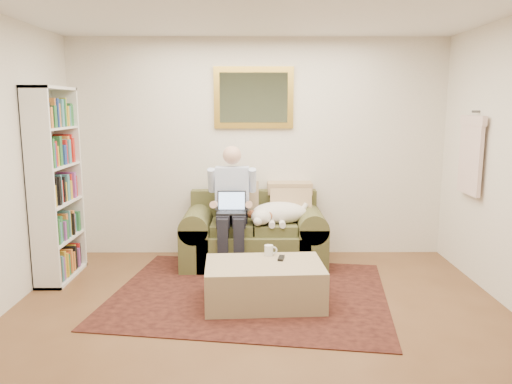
{
  "coord_description": "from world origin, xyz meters",
  "views": [
    {
      "loc": [
        -0.05,
        -3.51,
        1.81
      ],
      "look_at": [
        -0.02,
        1.44,
        0.95
      ],
      "focal_mm": 35.0,
      "sensor_mm": 36.0,
      "label": 1
    }
  ],
  "objects_px": {
    "sofa": "(254,240)",
    "laptop": "(232,207)",
    "coffee_mug": "(269,250)",
    "bookshelf": "(56,185)",
    "sleeping_dog": "(280,213)",
    "seated_man": "(232,209)",
    "ottoman": "(264,284)"
  },
  "relations": [
    {
      "from": "sofa",
      "to": "laptop",
      "type": "distance_m",
      "value": 0.54
    },
    {
      "from": "laptop",
      "to": "coffee_mug",
      "type": "xyz_separation_m",
      "value": [
        0.39,
        -0.73,
        -0.28
      ]
    },
    {
      "from": "laptop",
      "to": "bookshelf",
      "type": "bearing_deg",
      "value": -172.34
    },
    {
      "from": "laptop",
      "to": "sleeping_dog",
      "type": "xyz_separation_m",
      "value": [
        0.53,
        0.13,
        -0.1
      ]
    },
    {
      "from": "seated_man",
      "to": "laptop",
      "type": "height_order",
      "value": "seated_man"
    },
    {
      "from": "seated_man",
      "to": "coffee_mug",
      "type": "bearing_deg",
      "value": -63.96
    },
    {
      "from": "sofa",
      "to": "seated_man",
      "type": "distance_m",
      "value": 0.49
    },
    {
      "from": "coffee_mug",
      "to": "bookshelf",
      "type": "xyz_separation_m",
      "value": [
        -2.2,
        0.49,
        0.56
      ]
    },
    {
      "from": "seated_man",
      "to": "bookshelf",
      "type": "distance_m",
      "value": 1.86
    },
    {
      "from": "sofa",
      "to": "laptop",
      "type": "height_order",
      "value": "laptop"
    },
    {
      "from": "ottoman",
      "to": "sofa",
      "type": "bearing_deg",
      "value": 94.61
    },
    {
      "from": "seated_man",
      "to": "sleeping_dog",
      "type": "distance_m",
      "value": 0.54
    },
    {
      "from": "sleeping_dog",
      "to": "bookshelf",
      "type": "height_order",
      "value": "bookshelf"
    },
    {
      "from": "ottoman",
      "to": "bookshelf",
      "type": "xyz_separation_m",
      "value": [
        -2.15,
        0.74,
        0.81
      ]
    },
    {
      "from": "seated_man",
      "to": "sleeping_dog",
      "type": "height_order",
      "value": "seated_man"
    },
    {
      "from": "sofa",
      "to": "sleeping_dog",
      "type": "distance_m",
      "value": 0.46
    },
    {
      "from": "laptop",
      "to": "ottoman",
      "type": "xyz_separation_m",
      "value": [
        0.34,
        -0.98,
        -0.52
      ]
    },
    {
      "from": "sofa",
      "to": "laptop",
      "type": "bearing_deg",
      "value": -138.98
    },
    {
      "from": "sleeping_dog",
      "to": "coffee_mug",
      "type": "relative_size",
      "value": 6.68
    },
    {
      "from": "seated_man",
      "to": "ottoman",
      "type": "distance_m",
      "value": 1.2
    },
    {
      "from": "sofa",
      "to": "sleeping_dog",
      "type": "xyz_separation_m",
      "value": [
        0.29,
        -0.08,
        0.34
      ]
    },
    {
      "from": "seated_man",
      "to": "bookshelf",
      "type": "height_order",
      "value": "bookshelf"
    },
    {
      "from": "laptop",
      "to": "seated_man",
      "type": "bearing_deg",
      "value": 90.0
    },
    {
      "from": "seated_man",
      "to": "bookshelf",
      "type": "bearing_deg",
      "value": -170.4
    },
    {
      "from": "sleeping_dog",
      "to": "bookshelf",
      "type": "bearing_deg",
      "value": -170.96
    },
    {
      "from": "bookshelf",
      "to": "ottoman",
      "type": "bearing_deg",
      "value": -18.95
    },
    {
      "from": "ottoman",
      "to": "bookshelf",
      "type": "relative_size",
      "value": 0.53
    },
    {
      "from": "sleeping_dog",
      "to": "coffee_mug",
      "type": "bearing_deg",
      "value": -99.63
    },
    {
      "from": "seated_man",
      "to": "laptop",
      "type": "bearing_deg",
      "value": -90.0
    },
    {
      "from": "laptop",
      "to": "ottoman",
      "type": "height_order",
      "value": "laptop"
    },
    {
      "from": "sleeping_dog",
      "to": "coffee_mug",
      "type": "distance_m",
      "value": 0.89
    },
    {
      "from": "laptop",
      "to": "coffee_mug",
      "type": "distance_m",
      "value": 0.87
    }
  ]
}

